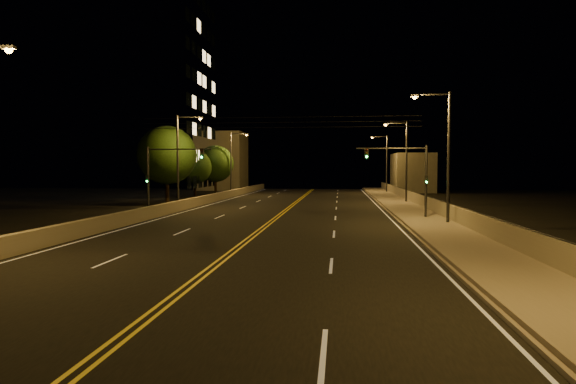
# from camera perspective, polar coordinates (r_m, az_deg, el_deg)

# --- Properties ---
(ground) EXTENTS (160.00, 160.00, 0.00)m
(ground) POSITION_cam_1_polar(r_m,az_deg,el_deg) (10.17, -24.10, -19.34)
(ground) COLOR black
(ground) RESTS_ON ground
(road) EXTENTS (18.00, 120.00, 0.02)m
(road) POSITION_cam_1_polar(r_m,az_deg,el_deg) (28.77, -3.55, -4.74)
(road) COLOR black
(road) RESTS_ON ground
(sidewalk) EXTENTS (3.60, 120.00, 0.30)m
(sidewalk) POSITION_cam_1_polar(r_m,az_deg,el_deg) (28.97, 18.08, -4.54)
(sidewalk) COLOR gray
(sidewalk) RESTS_ON ground
(curb) EXTENTS (0.14, 120.00, 0.15)m
(curb) POSITION_cam_1_polar(r_m,az_deg,el_deg) (28.65, 14.41, -4.73)
(curb) COLOR gray
(curb) RESTS_ON ground
(parapet_wall) EXTENTS (0.30, 120.00, 1.00)m
(parapet_wall) POSITION_cam_1_polar(r_m,az_deg,el_deg) (29.28, 21.27, -3.24)
(parapet_wall) COLOR gray
(parapet_wall) RESTS_ON sidewalk
(jersey_barrier) EXTENTS (0.45, 120.00, 0.93)m
(jersey_barrier) POSITION_cam_1_polar(r_m,az_deg,el_deg) (31.66, -20.53, -3.39)
(jersey_barrier) COLOR gray
(jersey_barrier) RESTS_ON ground
(distant_building_right) EXTENTS (6.00, 10.00, 6.19)m
(distant_building_right) POSITION_cam_1_polar(r_m,az_deg,el_deg) (80.56, 14.50, 2.23)
(distant_building_right) COLOR slate
(distant_building_right) RESTS_ON ground
(distant_building_left) EXTENTS (8.00, 8.00, 10.13)m
(distant_building_left) POSITION_cam_1_polar(r_m,az_deg,el_deg) (86.11, -7.85, 3.64)
(distant_building_left) COLOR slate
(distant_building_left) RESTS_ON ground
(parapet_rail) EXTENTS (0.06, 120.00, 0.06)m
(parapet_rail) POSITION_cam_1_polar(r_m,az_deg,el_deg) (29.23, 21.28, -2.21)
(parapet_rail) COLOR black
(parapet_rail) RESTS_ON parapet_wall
(lane_markings) EXTENTS (17.32, 116.00, 0.00)m
(lane_markings) POSITION_cam_1_polar(r_m,az_deg,el_deg) (28.70, -3.57, -4.74)
(lane_markings) COLOR silver
(lane_markings) RESTS_ON road
(streetlight_1) EXTENTS (2.55, 0.28, 8.71)m
(streetlight_1) POSITION_cam_1_polar(r_m,az_deg,el_deg) (32.69, 18.04, 4.89)
(streetlight_1) COLOR #2D2D33
(streetlight_1) RESTS_ON ground
(streetlight_2) EXTENTS (2.55, 0.28, 8.71)m
(streetlight_2) POSITION_cam_1_polar(r_m,az_deg,el_deg) (52.19, 13.56, 4.13)
(streetlight_2) COLOR #2D2D33
(streetlight_2) RESTS_ON ground
(streetlight_3) EXTENTS (2.55, 0.28, 8.71)m
(streetlight_3) POSITION_cam_1_polar(r_m,az_deg,el_deg) (73.45, 11.41, 3.75)
(streetlight_3) COLOR #2D2D33
(streetlight_3) RESTS_ON ground
(streetlight_5) EXTENTS (2.55, 0.28, 8.71)m
(streetlight_5) POSITION_cam_1_polar(r_m,az_deg,el_deg) (45.89, -12.60, 4.33)
(streetlight_5) COLOR #2D2D33
(streetlight_5) RESTS_ON ground
(streetlight_6) EXTENTS (2.55, 0.28, 8.71)m
(streetlight_6) POSITION_cam_1_polar(r_m,az_deg,el_deg) (67.13, -6.53, 3.88)
(streetlight_6) COLOR #2D2D33
(streetlight_6) RESTS_ON ground
(traffic_signal_right) EXTENTS (5.11, 0.31, 5.44)m
(traffic_signal_right) POSITION_cam_1_polar(r_m,az_deg,el_deg) (35.81, 14.37, 2.27)
(traffic_signal_right) COLOR #2D2D33
(traffic_signal_right) RESTS_ON ground
(traffic_signal_left) EXTENTS (5.11, 0.31, 5.44)m
(traffic_signal_left) POSITION_cam_1_polar(r_m,az_deg,el_deg) (37.94, -14.77, 2.29)
(traffic_signal_left) COLOR #2D2D33
(traffic_signal_left) RESTS_ON ground
(overhead_wires) EXTENTS (22.00, 0.03, 0.83)m
(overhead_wires) POSITION_cam_1_polar(r_m,az_deg,el_deg) (38.09, -1.15, 8.25)
(overhead_wires) COLOR black
(building_tower) EXTENTS (24.00, 15.00, 29.21)m
(building_tower) POSITION_cam_1_polar(r_m,az_deg,el_deg) (71.68, -19.58, 10.87)
(building_tower) COLOR slate
(building_tower) RESTS_ON ground
(tree_0) EXTENTS (6.02, 6.02, 8.16)m
(tree_0) POSITION_cam_1_polar(r_m,az_deg,el_deg) (51.01, -14.15, 4.25)
(tree_0) COLOR black
(tree_0) RESTS_ON ground
(tree_1) EXTENTS (5.80, 5.80, 7.87)m
(tree_1) POSITION_cam_1_polar(r_m,az_deg,el_deg) (57.59, -14.20, 3.89)
(tree_1) COLOR black
(tree_1) RESTS_ON ground
(tree_2) EXTENTS (4.63, 4.63, 6.27)m
(tree_2) POSITION_cam_1_polar(r_m,az_deg,el_deg) (66.79, -10.99, 2.90)
(tree_2) COLOR black
(tree_2) RESTS_ON ground
(tree_3) EXTENTS (5.21, 5.21, 7.07)m
(tree_3) POSITION_cam_1_polar(r_m,az_deg,el_deg) (69.11, -8.60, 3.34)
(tree_3) COLOR black
(tree_3) RESTS_ON ground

